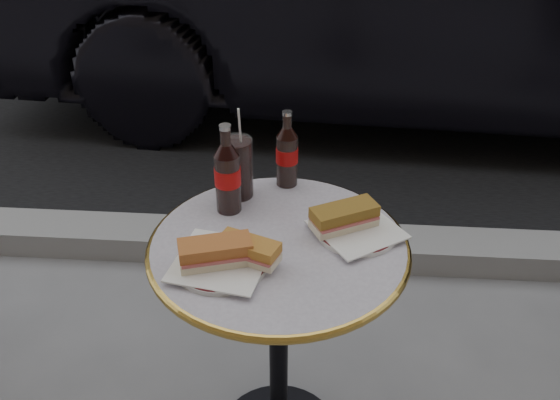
# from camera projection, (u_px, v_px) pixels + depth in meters

# --- Properties ---
(curb) EXTENTS (40.00, 0.20, 0.12)m
(curb) POSITION_uv_depth(u_px,v_px,m) (295.00, 245.00, 2.59)
(curb) COLOR gray
(curb) RESTS_ON ground
(bistro_table) EXTENTS (0.62, 0.62, 0.73)m
(bistro_table) POSITION_uv_depth(u_px,v_px,m) (279.00, 353.00, 1.66)
(bistro_table) COLOR #BAB2C4
(bistro_table) RESTS_ON ground
(plate_left) EXTENTS (0.27, 0.27, 0.01)m
(plate_left) POSITION_uv_depth(u_px,v_px,m) (221.00, 264.00, 1.39)
(plate_left) COLOR silver
(plate_left) RESTS_ON bistro_table
(plate_right) EXTENTS (0.26, 0.26, 0.01)m
(plate_right) POSITION_uv_depth(u_px,v_px,m) (357.00, 232.00, 1.49)
(plate_right) COLOR white
(plate_right) RESTS_ON bistro_table
(sandwich_left_a) EXTENTS (0.17, 0.12, 0.06)m
(sandwich_left_a) POSITION_uv_depth(u_px,v_px,m) (215.00, 253.00, 1.37)
(sandwich_left_a) COLOR #B7642E
(sandwich_left_a) RESTS_ON plate_left
(sandwich_left_b) EXTENTS (0.15, 0.11, 0.05)m
(sandwich_left_b) POSITION_uv_depth(u_px,v_px,m) (249.00, 251.00, 1.38)
(sandwich_left_b) COLOR #B8772E
(sandwich_left_b) RESTS_ON plate_left
(sandwich_right) EXTENTS (0.17, 0.14, 0.05)m
(sandwich_right) POSITION_uv_depth(u_px,v_px,m) (344.00, 218.00, 1.49)
(sandwich_right) COLOR olive
(sandwich_right) RESTS_ON plate_right
(cola_bottle_left) EXTENTS (0.07, 0.07, 0.24)m
(cola_bottle_left) POSITION_uv_depth(u_px,v_px,m) (227.00, 169.00, 1.52)
(cola_bottle_left) COLOR black
(cola_bottle_left) RESTS_ON bistro_table
(cola_bottle_right) EXTENTS (0.07, 0.07, 0.21)m
(cola_bottle_right) POSITION_uv_depth(u_px,v_px,m) (287.00, 149.00, 1.63)
(cola_bottle_right) COLOR black
(cola_bottle_right) RESTS_ON bistro_table
(cola_glass) EXTENTS (0.10, 0.10, 0.16)m
(cola_glass) POSITION_uv_depth(u_px,v_px,m) (238.00, 168.00, 1.60)
(cola_glass) COLOR black
(cola_glass) RESTS_ON bistro_table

